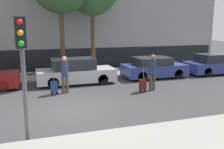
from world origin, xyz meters
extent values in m
plane|color=#38383A|center=(0.00, 0.00, 0.00)|extent=(80.00, 80.00, 0.00)
cube|color=gray|center=(0.00, 7.00, 0.06)|extent=(28.00, 3.00, 0.12)
cube|color=gray|center=(0.00, 10.44, 4.59)|extent=(28.00, 2.48, 9.17)
cube|color=black|center=(0.00, 9.18, 0.80)|extent=(27.44, 0.06, 1.60)
cylinder|color=black|center=(-2.89, 3.79, 0.30)|extent=(0.60, 0.18, 0.60)
cylinder|color=black|center=(-2.89, 5.40, 0.30)|extent=(0.60, 0.18, 0.60)
cube|color=#B7BABF|center=(0.94, 4.55, 0.49)|extent=(4.38, 1.77, 0.70)
cube|color=#23282D|center=(0.76, 4.55, 1.15)|extent=(2.41, 1.56, 0.61)
cylinder|color=black|center=(2.29, 3.75, 0.30)|extent=(0.60, 0.18, 0.60)
cylinder|color=black|center=(2.29, 5.35, 0.30)|extent=(0.60, 0.18, 0.60)
cylinder|color=black|center=(-0.42, 3.75, 0.30)|extent=(0.60, 0.18, 0.60)
cylinder|color=black|center=(-0.42, 5.35, 0.30)|extent=(0.60, 0.18, 0.60)
cube|color=navy|center=(5.98, 4.72, 0.49)|extent=(3.96, 1.92, 0.70)
cube|color=#23282D|center=(5.82, 4.72, 1.08)|extent=(2.18, 1.69, 0.47)
cylinder|color=black|center=(7.20, 3.85, 0.30)|extent=(0.60, 0.18, 0.60)
cylinder|color=black|center=(7.20, 5.59, 0.30)|extent=(0.60, 0.18, 0.60)
cylinder|color=black|center=(4.75, 3.85, 0.30)|extent=(0.60, 0.18, 0.60)
cylinder|color=black|center=(4.75, 5.59, 0.30)|extent=(0.60, 0.18, 0.60)
cube|color=navy|center=(10.70, 4.58, 0.49)|extent=(4.39, 1.77, 0.70)
cube|color=#23282D|center=(10.53, 4.58, 1.11)|extent=(2.42, 1.56, 0.53)
cylinder|color=black|center=(12.06, 5.37, 0.30)|extent=(0.60, 0.18, 0.60)
cylinder|color=black|center=(9.34, 3.79, 0.30)|extent=(0.60, 0.18, 0.60)
cylinder|color=black|center=(9.34, 5.37, 0.30)|extent=(0.60, 0.18, 0.60)
cylinder|color=#4C4233|center=(-0.05, 2.60, 0.42)|extent=(0.15, 0.15, 0.84)
cylinder|color=#4C4233|center=(0.15, 2.64, 0.42)|extent=(0.15, 0.15, 0.84)
cylinder|color=#283351|center=(0.05, 2.62, 1.21)|extent=(0.34, 0.34, 0.73)
sphere|color=tan|center=(0.05, 2.62, 1.70)|extent=(0.24, 0.24, 0.24)
cube|color=navy|center=(-0.49, 2.52, 0.38)|extent=(0.32, 0.24, 0.52)
cylinder|color=black|center=(-0.60, 2.52, 0.06)|extent=(0.12, 0.03, 0.12)
cylinder|color=black|center=(-0.38, 2.52, 0.06)|extent=(0.12, 0.03, 0.12)
cylinder|color=gray|center=(-0.49, 2.44, 0.92)|extent=(0.02, 0.19, 0.53)
cylinder|color=#4C4233|center=(4.23, 1.76, 0.43)|extent=(0.15, 0.15, 0.85)
cylinder|color=#4C4233|center=(4.43, 1.77, 0.43)|extent=(0.15, 0.15, 0.85)
cylinder|color=#283351|center=(4.33, 1.76, 1.22)|extent=(0.34, 0.34, 0.74)
sphere|color=#936B4C|center=(4.33, 1.76, 1.71)|extent=(0.24, 0.24, 0.24)
cube|color=maroon|center=(3.78, 1.71, 0.36)|extent=(0.32, 0.24, 0.49)
cylinder|color=black|center=(3.67, 1.71, 0.06)|extent=(0.12, 0.03, 0.12)
cylinder|color=black|center=(3.89, 1.71, 0.06)|extent=(0.12, 0.03, 0.12)
cylinder|color=gray|center=(3.78, 1.64, 0.88)|extent=(0.02, 0.19, 0.53)
cylinder|color=#515154|center=(-1.68, -2.25, 1.73)|extent=(0.12, 0.12, 3.46)
cube|color=black|center=(-1.68, -2.43, 3.06)|extent=(0.28, 0.24, 0.80)
sphere|color=red|center=(-1.68, -2.58, 3.32)|extent=(0.15, 0.15, 0.15)
sphere|color=gold|center=(-1.68, -2.58, 3.06)|extent=(0.15, 0.15, 0.15)
sphere|color=green|center=(-1.68, -2.58, 2.79)|extent=(0.15, 0.15, 0.15)
torus|color=black|center=(-1.58, 7.30, 0.48)|extent=(0.72, 0.06, 0.72)
torus|color=black|center=(-2.63, 7.30, 0.48)|extent=(0.72, 0.06, 0.72)
cylinder|color=black|center=(-2.11, 7.30, 0.68)|extent=(1.00, 0.05, 0.05)
cylinder|color=black|center=(-2.30, 7.30, 0.88)|extent=(0.04, 0.04, 0.40)
cylinder|color=#4C3826|center=(0.45, 6.31, 2.34)|extent=(0.28, 0.28, 4.44)
cylinder|color=#4C3826|center=(2.63, 7.29, 2.32)|extent=(0.28, 0.28, 4.40)
camera|label=1|loc=(-1.47, -9.34, 3.21)|focal=40.00mm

